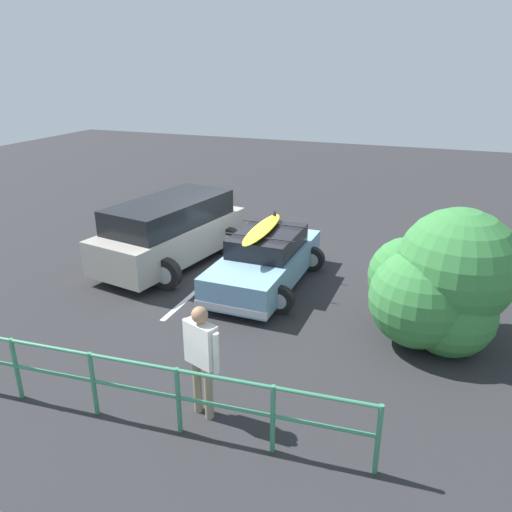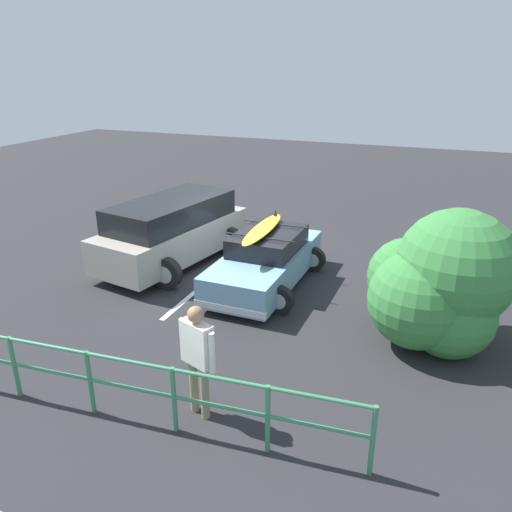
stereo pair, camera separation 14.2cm
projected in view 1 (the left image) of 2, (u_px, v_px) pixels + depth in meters
ground_plane at (244, 273)px, 12.64m from camera, size 44.00×44.00×0.02m
parking_stripe at (213, 276)px, 12.42m from camera, size 0.12×4.92×0.00m
sedan_car at (266, 260)px, 11.77m from camera, size 2.28×4.07×1.56m
suv_car at (172, 231)px, 12.91m from camera, size 2.99×4.72×1.73m
person_bystander at (201, 352)px, 7.18m from camera, size 0.67×0.37×1.81m
railing_fence at (52, 367)px, 7.51m from camera, size 9.67×0.81×1.07m
bush_near_left at (443, 286)px, 9.18m from camera, size 2.72×2.52×2.72m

